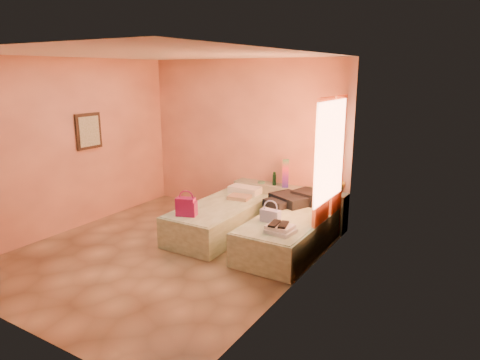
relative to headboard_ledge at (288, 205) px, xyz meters
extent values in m
plane|color=tan|center=(-0.98, -2.10, -0.33)|extent=(4.50, 4.50, 0.00)
cube|color=#FAAE85|center=(-0.98, 0.15, 1.07)|extent=(4.00, 0.02, 2.80)
cube|color=#FAAE85|center=(-2.98, -2.10, 1.07)|extent=(0.02, 4.50, 2.80)
cube|color=#FAAE85|center=(1.02, -2.10, 1.07)|extent=(0.02, 4.50, 2.80)
cube|color=silver|center=(-0.98, -2.10, 2.47)|extent=(4.00, 4.50, 0.02)
cube|color=#F9C49A|center=(1.00, -0.85, 1.18)|extent=(0.02, 1.10, 1.40)
cube|color=orange|center=(0.96, -1.00, 0.82)|extent=(0.05, 0.55, 2.20)
cube|color=orange|center=(0.96, -0.40, 0.82)|extent=(0.05, 0.45, 2.20)
cube|color=black|center=(-2.95, -1.70, 1.28)|extent=(0.04, 0.50, 0.60)
cube|color=gold|center=(0.57, 0.12, 1.12)|extent=(0.25, 0.04, 0.30)
cube|color=#9AA284|center=(0.00, 0.00, 0.00)|extent=(2.05, 0.30, 0.65)
cube|color=beige|center=(-0.71, -1.05, -0.08)|extent=(0.91, 2.01, 0.50)
cube|color=beige|center=(0.52, -1.05, -0.08)|extent=(0.91, 2.01, 0.50)
cylinder|color=#13361B|center=(-0.26, -0.03, 0.44)|extent=(0.07, 0.07, 0.23)
cube|color=#A11358|center=(-0.04, -0.05, 0.57)|extent=(0.14, 0.14, 0.48)
cylinder|color=#4B8A69|center=(-0.52, -0.04, 0.34)|extent=(0.17, 0.17, 0.03)
cube|color=#254629|center=(0.38, 0.01, 0.34)|extent=(0.22, 0.18, 0.03)
cube|color=silver|center=(0.84, 0.07, 0.47)|extent=(0.22, 0.22, 0.28)
cube|color=#A11358|center=(-0.84, -1.77, 0.31)|extent=(0.33, 0.26, 0.28)
cube|color=#9F8666|center=(-0.61, -0.63, 0.21)|extent=(0.39, 0.33, 0.06)
cube|color=black|center=(0.29, -0.44, 0.27)|extent=(0.85, 0.85, 0.20)
cube|color=#4552A5|center=(0.36, -1.38, 0.27)|extent=(0.29, 0.13, 0.18)
cube|color=white|center=(0.67, -1.68, 0.23)|extent=(0.38, 0.33, 0.10)
cube|color=black|center=(0.64, -1.68, 0.29)|extent=(0.23, 0.29, 0.03)
camera|label=1|loc=(2.98, -6.51, 2.26)|focal=32.00mm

